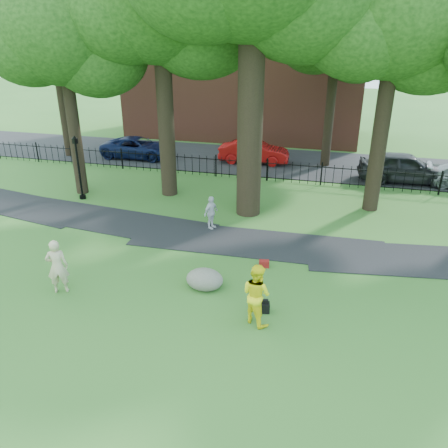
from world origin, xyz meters
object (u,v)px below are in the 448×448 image
(man, at_px, (256,294))
(lamppost, at_px, (79,169))
(woman, at_px, (57,266))
(boulder, at_px, (205,278))
(red_sedan, at_px, (254,152))

(man, relative_size, lamppost, 0.58)
(woman, height_order, boulder, woman)
(boulder, xyz_separation_m, lamppost, (-8.49, 6.41, 1.21))
(boulder, relative_size, red_sedan, 0.28)
(woman, xyz_separation_m, lamppost, (-4.06, 7.86, 0.65))
(man, bearing_deg, woman, 32.77)
(man, xyz_separation_m, red_sedan, (-3.45, 16.56, -0.20))
(boulder, height_order, red_sedan, red_sedan)
(woman, distance_m, boulder, 4.69)
(boulder, distance_m, lamppost, 10.71)
(boulder, height_order, lamppost, lamppost)
(boulder, bearing_deg, lamppost, 142.94)
(man, distance_m, lamppost, 13.07)
(woman, bearing_deg, red_sedan, -126.91)
(red_sedan, bearing_deg, boulder, -177.80)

